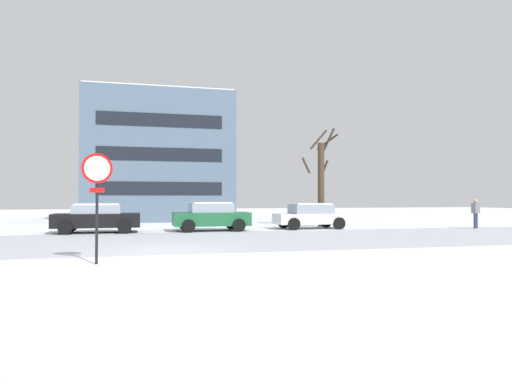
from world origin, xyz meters
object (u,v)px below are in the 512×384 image
(stop_sign, at_px, (97,186))
(parked_car_green, at_px, (211,216))
(parked_car_black, at_px, (97,218))
(pedestrian_crossing, at_px, (476,211))
(parked_car_white, at_px, (311,216))

(stop_sign, height_order, parked_car_green, stop_sign)
(parked_car_black, distance_m, pedestrian_crossing, 19.94)
(parked_car_black, relative_size, parked_car_green, 1.04)
(parked_car_black, xyz_separation_m, parked_car_white, (10.97, 0.29, -0.02))
(pedestrian_crossing, bearing_deg, parked_car_white, 167.93)
(parked_car_black, bearing_deg, parked_car_green, -0.21)
(parked_car_green, xyz_separation_m, parked_car_white, (5.49, 0.31, -0.04))
(stop_sign, bearing_deg, pedestrian_crossing, 26.57)
(stop_sign, bearing_deg, parked_car_white, 48.56)
(parked_car_white, xyz_separation_m, pedestrian_crossing, (8.90, -1.90, 0.23))
(parked_car_green, xyz_separation_m, pedestrian_crossing, (14.39, -1.59, 0.19))
(stop_sign, distance_m, parked_car_black, 11.19)
(parked_car_white, bearing_deg, stop_sign, -131.44)
(parked_car_black, xyz_separation_m, pedestrian_crossing, (19.87, -1.61, 0.22))
(parked_car_white, distance_m, pedestrian_crossing, 9.10)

